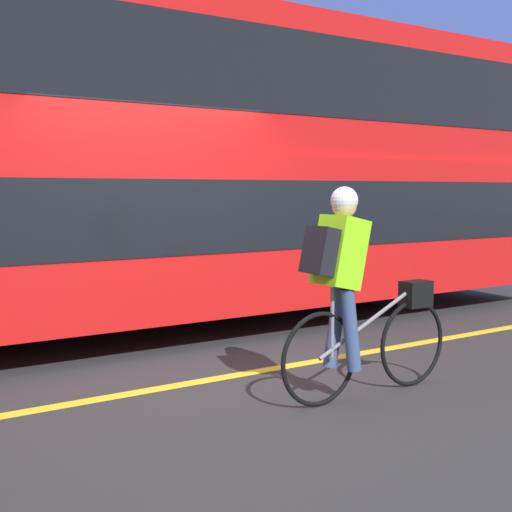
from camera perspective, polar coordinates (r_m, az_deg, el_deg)
ground_plane at (r=6.33m, az=-3.19°, el=-9.88°), size 80.00×80.00×0.00m
road_center_line at (r=6.36m, az=-3.36°, el=-9.78°), size 50.00×0.14×0.01m
sidewalk_curb at (r=10.73m, az=-16.97°, el=-3.50°), size 60.00×2.31×0.12m
bus at (r=8.39m, az=-7.87°, el=7.94°), size 11.26×2.49×3.68m
cyclist_on_bike at (r=5.64m, az=7.74°, el=-2.45°), size 1.75×0.32×1.68m
trash_bin at (r=11.65m, az=-4.15°, el=-0.08°), size 0.50×0.50×0.90m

